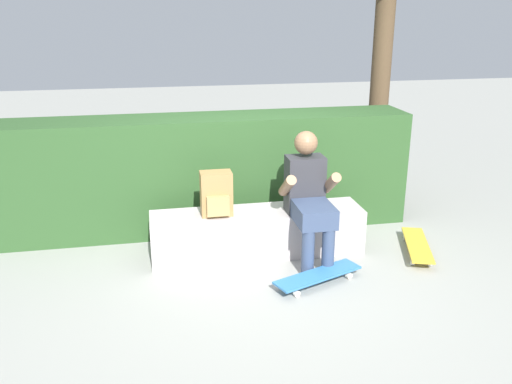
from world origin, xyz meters
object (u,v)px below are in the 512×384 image
skateboard_near_person (318,276)px  bench_main (258,232)px  backpack_on_bench (216,194)px  skateboard_beside_bench (417,245)px  person_skater (309,195)px

skateboard_near_person → bench_main: bearing=118.8°
bench_main → backpack_on_bench: size_ratio=4.91×
skateboard_beside_bench → backpack_on_bench: 1.96m
skateboard_beside_bench → bench_main: bearing=169.3°
skateboard_near_person → skateboard_beside_bench: (1.10, 0.41, 0.00)m
bench_main → person_skater: person_skater is taller
skateboard_near_person → person_skater: bearing=84.7°
skateboard_beside_bench → backpack_on_bench: (-1.86, 0.27, 0.54)m
person_skater → skateboard_beside_bench: person_skater is taller
person_skater → backpack_on_bench: size_ratio=2.93×
skateboard_beside_bench → backpack_on_bench: bearing=171.7°
skateboard_near_person → backpack_on_bench: size_ratio=2.04×
bench_main → skateboard_near_person: bench_main is taller
skateboard_near_person → backpack_on_bench: backpack_on_bench is taller
person_skater → backpack_on_bench: (-0.80, 0.20, -0.01)m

